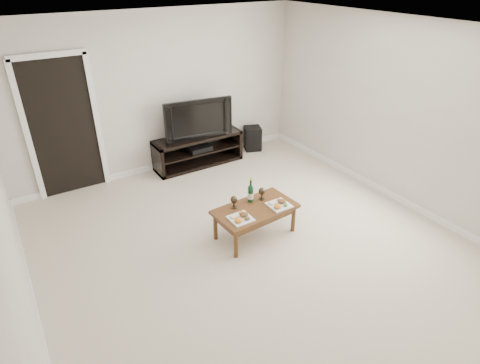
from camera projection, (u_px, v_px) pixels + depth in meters
name	position (u px, v px, depth m)	size (l,w,h in m)	color
floor	(252.00, 247.00, 5.10)	(5.50, 5.50, 0.00)	beige
back_wall	(159.00, 94.00, 6.53)	(5.00, 0.04, 2.60)	beige
ceiling	(256.00, 29.00, 3.84)	(5.00, 5.50, 0.04)	white
doorway	(64.00, 129.00, 5.92)	(0.90, 0.02, 2.05)	black
media_console	(198.00, 150.00, 7.06)	(1.57, 0.45, 0.55)	black
television	(196.00, 117.00, 6.77)	(1.17, 0.15, 0.67)	black
av_receiver	(199.00, 148.00, 7.03)	(0.40, 0.30, 0.08)	black
subwoofer	(253.00, 138.00, 7.68)	(0.30, 0.30, 0.45)	black
coffee_table	(255.00, 221.00, 5.24)	(1.06, 0.58, 0.42)	#573918
plate_left	(241.00, 217.00, 4.89)	(0.27, 0.27, 0.07)	white
plate_right	(279.00, 203.00, 5.17)	(0.27, 0.27, 0.07)	white
wine_bottle	(251.00, 190.00, 5.19)	(0.07, 0.07, 0.35)	#0E341B
goblet_left	(234.00, 202.00, 5.10)	(0.09, 0.09, 0.17)	#31281A
goblet_right	(262.00, 194.00, 5.29)	(0.09, 0.09, 0.17)	#31281A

